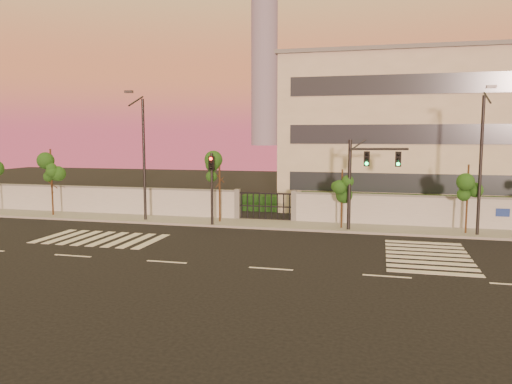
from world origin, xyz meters
TOP-DOWN VIEW (x-y plane):
  - ground at (0.00, 0.00)m, footprint 120.00×120.00m
  - sidewalk at (0.00, 10.50)m, footprint 60.00×3.00m
  - perimeter_wall at (0.10, 12.00)m, footprint 60.00×0.36m
  - hedge_row at (1.17, 14.74)m, footprint 41.00×4.25m
  - institutional_building at (9.00, 21.99)m, footprint 24.40×12.40m
  - distant_skyscraper at (-65.00, 280.00)m, footprint 16.00×16.00m
  - road_markings at (-1.58, 3.76)m, footprint 57.00×7.62m
  - street_tree_b at (-18.47, 10.21)m, footprint 1.60×1.27m
  - street_tree_c at (-5.77, 10.47)m, footprint 1.51×1.21m
  - street_tree_d at (2.36, 10.09)m, footprint 1.30×1.04m
  - street_tree_e at (9.66, 10.11)m, footprint 1.37×1.09m
  - traffic_signal_main at (3.53, 9.60)m, footprint 3.54×0.95m
  - traffic_signal_secondary at (-5.89, 9.13)m, footprint 0.37×0.35m
  - streetlight_west at (-11.01, 9.76)m, footprint 0.52×2.11m
  - streetlight_east at (10.22, 9.58)m, footprint 0.51×2.06m

SIDE VIEW (x-z plane):
  - ground at x=0.00m, z-range 0.00..0.00m
  - road_markings at x=-1.58m, z-range 0.00..0.02m
  - sidewalk at x=0.00m, z-range 0.00..0.15m
  - hedge_row at x=1.17m, z-range -0.08..1.72m
  - perimeter_wall at x=0.10m, z-range -0.03..2.17m
  - street_tree_d at x=2.36m, z-range 0.90..4.72m
  - traffic_signal_secondary at x=-5.89m, z-range 0.64..5.43m
  - street_tree_e at x=9.66m, z-range 1.00..5.22m
  - street_tree_c at x=-5.77m, z-range 1.11..5.83m
  - traffic_signal_main at x=3.53m, z-range 0.75..6.40m
  - street_tree_b at x=-18.47m, z-range 1.17..6.11m
  - streetlight_east at x=10.22m, z-range 0.35..8.91m
  - streetlight_west at x=-11.01m, z-range 0.35..9.10m
  - institutional_building at x=9.00m, z-range 0.03..12.28m
  - distant_skyscraper at x=-65.00m, z-range 2.98..120.98m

